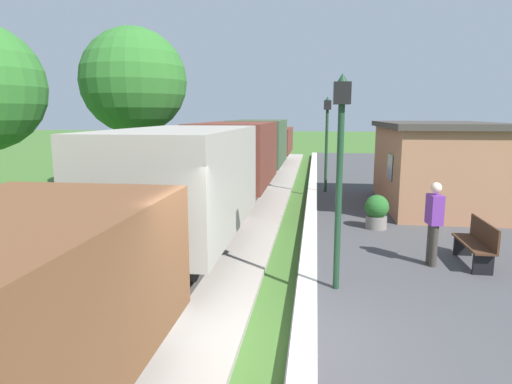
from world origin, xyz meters
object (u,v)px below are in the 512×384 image
bench_near_hut (477,242)px  tree_trackside_far (134,81)px  person_waiting (434,221)px  potted_planter (377,211)px  freight_train (236,161)px  station_hut (435,165)px  lamp_post_near (340,144)px  lamp_post_far (327,127)px

bench_near_hut → tree_trackside_far: 14.62m
person_waiting → potted_planter: (-0.73, 2.86, -0.46)m
freight_train → tree_trackside_far: tree_trackside_far is taller
freight_train → station_hut: size_ratio=5.62×
freight_train → bench_near_hut: freight_train is taller
station_hut → lamp_post_near: lamp_post_near is taller
station_hut → lamp_post_far: (-3.49, 2.41, 1.15)m
freight_train → potted_planter: freight_train is taller
bench_near_hut → lamp_post_far: bearing=109.1°
potted_planter → lamp_post_far: bearing=102.5°
person_waiting → potted_planter: 2.99m
potted_planter → lamp_post_near: 4.99m
potted_planter → tree_trackside_far: (-9.26, 6.22, 3.90)m
bench_near_hut → lamp_post_near: 3.92m
freight_train → station_hut: (6.80, -0.78, 0.07)m
lamp_post_far → freight_train: bearing=-153.8°
potted_planter → station_hut: bearing=55.1°
person_waiting → tree_trackside_far: size_ratio=0.25×
lamp_post_far → tree_trackside_far: size_ratio=0.54×
person_waiting → lamp_post_near: 2.96m
person_waiting → potted_planter: bearing=-83.6°
freight_train → lamp_post_near: lamp_post_near is taller
station_hut → tree_trackside_far: bearing=165.4°
freight_train → tree_trackside_far: (-4.70, 2.21, 3.05)m
freight_train → station_hut: bearing=-6.6°
bench_near_hut → freight_train: bearing=132.7°
freight_train → person_waiting: size_ratio=19.06×
station_hut → bench_near_hut: station_hut is taller
person_waiting → lamp_post_near: bearing=29.2°
freight_train → lamp_post_near: 9.07m
potted_planter → tree_trackside_far: bearing=146.1°
station_hut → lamp_post_near: size_ratio=1.57×
bench_near_hut → potted_planter: (-1.64, 2.72, 0.00)m
bench_near_hut → tree_trackside_far: bearing=140.7°
lamp_post_near → lamp_post_far: bearing=90.0°
freight_train → potted_planter: bearing=-41.3°
lamp_post_far → tree_trackside_far: bearing=175.8°
person_waiting → lamp_post_far: (-1.98, 8.49, 1.62)m
station_hut → potted_planter: 4.03m
station_hut → lamp_post_far: 4.40m
freight_train → person_waiting: 8.67m
bench_near_hut → lamp_post_far: (-2.89, 8.34, 2.08)m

